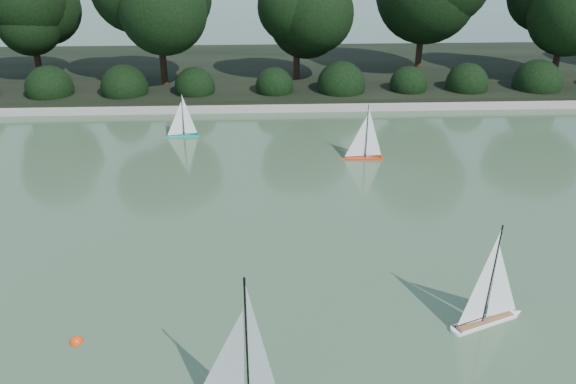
{
  "coord_description": "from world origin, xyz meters",
  "views": [
    {
      "loc": [
        -0.06,
        -5.94,
        4.63
      ],
      "look_at": [
        0.32,
        2.3,
        0.7
      ],
      "focal_mm": 35.0,
      "sensor_mm": 36.0,
      "label": 1
    }
  ],
  "objects": [
    {
      "name": "shrub_hedge",
      "position": [
        0.0,
        9.9,
        0.45
      ],
      "size": [
        29.1,
        1.1,
        1.1
      ],
      "color": "black",
      "rests_on": "ground"
    },
    {
      "name": "pond_coping",
      "position": [
        0.0,
        9.0,
        0.09
      ],
      "size": [
        40.0,
        0.35,
        0.18
      ],
      "primitive_type": "cube",
      "color": "gray",
      "rests_on": "ground"
    },
    {
      "name": "far_bank",
      "position": [
        0.0,
        13.0,
        0.15
      ],
      "size": [
        40.0,
        8.0,
        0.3
      ],
      "primitive_type": "cube",
      "color": "black",
      "rests_on": "ground"
    },
    {
      "name": "sailboat_white_b",
      "position": [
        2.81,
        -0.24,
        0.24
      ],
      "size": [
        1.12,
        0.56,
        1.56
      ],
      "color": "white",
      "rests_on": "ground"
    },
    {
      "name": "sailboat_orange",
      "position": [
        2.05,
        5.39,
        0.2
      ],
      "size": [
        0.95,
        0.2,
        1.3
      ],
      "color": "red",
      "rests_on": "ground"
    },
    {
      "name": "tree_line",
      "position": [
        1.23,
        11.44,
        2.64
      ],
      "size": [
        26.31,
        3.93,
        4.39
      ],
      "color": "black",
      "rests_on": "ground"
    },
    {
      "name": "race_buoy",
      "position": [
        -2.41,
        -0.4,
        0.0
      ],
      "size": [
        0.16,
        0.16,
        0.16
      ],
      "primitive_type": "sphere",
      "color": "#F13C0C",
      "rests_on": "ground"
    },
    {
      "name": "ground",
      "position": [
        0.0,
        0.0,
        0.0
      ],
      "size": [
        80.0,
        80.0,
        0.0
      ],
      "primitive_type": "plane",
      "color": "#314529",
      "rests_on": "ground"
    },
    {
      "name": "sailboat_teal",
      "position": [
        -2.07,
        7.0,
        0.18
      ],
      "size": [
        0.85,
        0.2,
        1.16
      ],
      "color": "#0D998E",
      "rests_on": "ground"
    }
  ]
}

